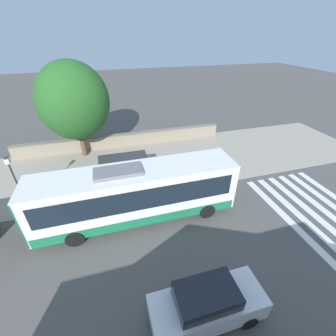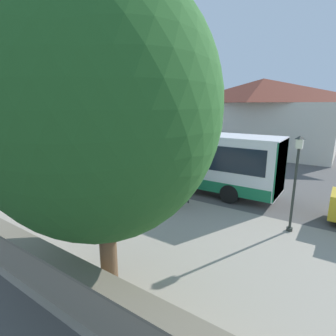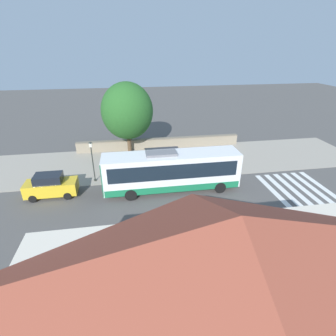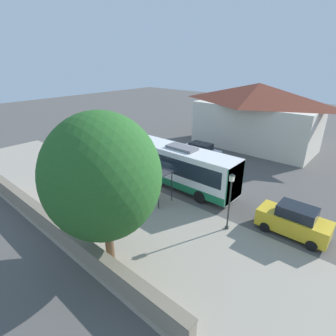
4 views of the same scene
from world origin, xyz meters
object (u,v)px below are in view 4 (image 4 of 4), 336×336
street_lamp_near (230,197)px  pedestrian (122,165)px  bus_shelter (149,174)px  parked_car_behind_bus (294,221)px  parked_car_far_lane (200,152)px  shade_tree (102,177)px  bench (111,190)px  bus (174,164)px

street_lamp_near → pedestrian: bearing=84.5°
bus_shelter → parked_car_behind_bus: bus_shelter is taller
parked_car_behind_bus → parked_car_far_lane: parked_car_behind_bus is taller
bus_shelter → shade_tree: size_ratio=0.40×
bus_shelter → shade_tree: (-6.14, -3.06, 2.87)m
pedestrian → parked_car_far_lane: (8.09, -3.27, -0.10)m
bus_shelter → parked_car_far_lane: bearing=11.5°
bench → parked_car_far_lane: size_ratio=0.38×
bench → shade_tree: (-4.62, -5.91, 4.53)m
bus → bus_shelter: size_ratio=3.53×
shade_tree → bench: bearing=52.0°
bench → parked_car_behind_bus: bearing=-71.6°
bus → pedestrian: (-1.65, 4.93, -0.87)m
bus_shelter → parked_car_far_lane: 10.04m
street_lamp_near → shade_tree: shade_tree is taller
bus → pedestrian: bearing=108.5°
pedestrian → street_lamp_near: size_ratio=0.44×
bus_shelter → street_lamp_near: 6.55m
pedestrian → bus_shelter: bearing=-107.7°
pedestrian → street_lamp_near: (-1.14, -11.79, 1.32)m
pedestrian → bench: size_ratio=1.00×
bus → parked_car_far_lane: (6.44, 1.66, -0.97)m
bus → bench: bearing=152.5°
bus → bench: (-4.85, 2.52, -1.42)m
parked_car_far_lane → parked_car_behind_bus: bearing=-120.7°
street_lamp_near → bench: bearing=102.4°
bus_shelter → shade_tree: shade_tree is taller
bus → shade_tree: shade_tree is taller
pedestrian → bench: pedestrian is taller
bench → street_lamp_near: 9.79m
bus → street_lamp_near: street_lamp_near is taller
bus_shelter → shade_tree: bearing=-153.5°
bench → shade_tree: 8.76m
street_lamp_near → parked_car_far_lane: street_lamp_near is taller
parked_car_far_lane → bus: bearing=-165.6°
bus_shelter → pedestrian: 5.63m
street_lamp_near → parked_car_behind_bus: size_ratio=0.94×
street_lamp_near → shade_tree: 7.98m
bus_shelter → parked_car_behind_bus: bearing=-74.7°
bus → parked_car_behind_bus: (-0.62, -10.21, -0.92)m
parked_car_behind_bus → bus: bearing=86.5°
bench → parked_car_far_lane: 11.33m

